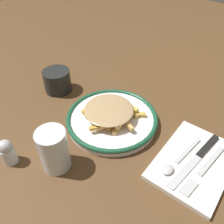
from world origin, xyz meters
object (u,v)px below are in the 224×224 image
Objects in this scene: fork at (204,169)px; napkin at (194,162)px; fries_heap at (112,111)px; coffee_mug at (57,81)px; salt_shaker at (7,152)px; plate at (112,119)px; water_glass at (54,150)px; spoon at (176,162)px; knife at (199,155)px.

napkin is at bearing -24.39° from fork.
coffee_mug is (0.24, -0.00, -0.00)m from fries_heap.
salt_shaker is (0.37, 0.26, 0.02)m from fork.
plate is 3.70× the size of salt_shaker.
plate is at bearing 0.45° from fork.
napkin is 2.00× the size of coffee_mug.
water_glass is at bearing 88.75° from fries_heap.
fries_heap is 1.79× the size of water_glass.
water_glass is (0.01, 0.20, 0.04)m from plate.
coffee_mug reaches higher than fork.
napkin is at bearing -140.07° from water_glass.
plate is 1.47× the size of fork.
plate is at bearing -5.47° from spoon.
water_glass is at bearing 87.74° from plate.
spoon is (-0.22, 0.02, -0.02)m from fries_heap.
fork is (-0.28, 0.00, -0.02)m from fries_heap.
fork is 0.06m from spoon.
spoon is at bearing 173.82° from fries_heap.
fork is 1.16× the size of spoon.
fries_heap is 0.25m from knife.
napkin is 0.05m from spoon.
spoon is (0.06, 0.02, 0.00)m from fork.
water_glass reaches higher than salt_shaker.
plate is 0.25m from napkin.
coffee_mug reaches higher than knife.
spoon is 0.40m from salt_shaker.
fries_heap is at bearing 6.84° from knife.
fries_heap is 0.20m from water_glass.
coffee_mug is 1.60× the size of salt_shaker.
fork is at bearing 179.81° from fries_heap.
napkin is at bearing -179.19° from coffee_mug.
water_glass is at bearing 39.93° from napkin.
spoon is 0.29m from water_glass.
fries_heap is 0.28m from fork.
water_glass is (0.25, 0.21, 0.05)m from napkin.
plate is 0.20m from water_glass.
plate is 0.03m from fries_heap.
coffee_mug is (0.46, -0.03, 0.02)m from spoon.
water_glass is (0.00, 0.20, 0.02)m from fries_heap.
coffee_mug is (0.49, 0.01, 0.03)m from napkin.
fork is 0.04m from knife.
fork is (-0.03, 0.01, 0.01)m from napkin.
plate is 0.28m from salt_shaker.
fries_heap reaches higher than knife.
napkin is at bearing -132.21° from spoon.
water_glass reaches higher than spoon.
fries_heap reaches higher than spoon.
water_glass is at bearing 35.51° from fork.
salt_shaker is (0.35, 0.28, 0.03)m from napkin.
napkin is 0.02m from knife.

